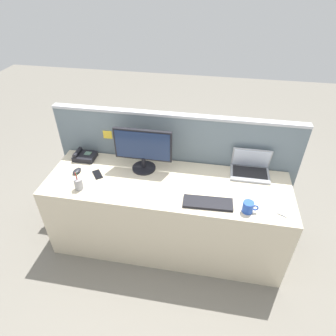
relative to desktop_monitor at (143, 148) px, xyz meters
The scene contains 12 objects.
ground_plane 1.02m from the desktop_monitor, 35.07° to the right, with size 10.00×10.00×0.00m, color slate.
desk 0.66m from the desktop_monitor, 35.07° to the right, with size 2.10×0.68×0.75m, color beige.
cubicle_divider 0.48m from the desktop_monitor, 40.55° to the left, with size 2.26×0.08×1.22m.
desktop_monitor is the anchor object (origin of this frame).
laptop 0.96m from the desktop_monitor, ahead, with size 0.34×0.24×0.22m.
desk_phone 0.63m from the desktop_monitor, behind, with size 0.20×0.16×0.08m.
keyboard_main 0.74m from the desktop_monitor, 31.67° to the right, with size 0.39×0.14×0.02m, color black.
computer_mouse_right_hand 0.63m from the desktop_monitor, 163.87° to the right, with size 0.06×0.10×0.03m, color #232328.
pen_cup 0.62m from the desktop_monitor, 140.97° to the right, with size 0.07×0.07×0.18m.
cell_phone_silver_slab 1.26m from the desktop_monitor, 16.03° to the right, with size 0.07×0.14×0.01m, color #B7BAC1.
cell_phone_black_slab 0.47m from the desktop_monitor, 155.43° to the right, with size 0.06×0.13×0.01m, color black.
coffee_mug 1.01m from the desktop_monitor, 23.86° to the right, with size 0.12×0.08×0.09m.
Camera 1 is at (0.35, -1.89, 2.33)m, focal length 30.97 mm.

